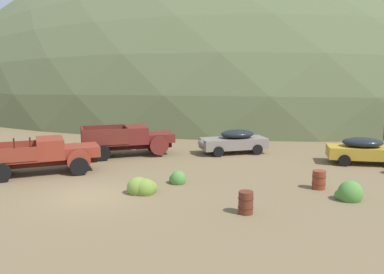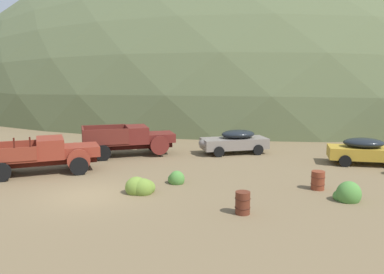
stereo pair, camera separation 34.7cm
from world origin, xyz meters
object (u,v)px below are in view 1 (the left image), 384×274
at_px(oil_drum_spare, 319,180).
at_px(truck_rust_red, 48,155).
at_px(oil_drum_foreground, 246,203).
at_px(car_mustard, 369,150).
at_px(truck_oxblood, 133,139).
at_px(car_primer_gray, 232,141).

bearing_deg(oil_drum_spare, truck_rust_red, 160.71).
bearing_deg(oil_drum_foreground, car_mustard, 38.19).
relative_size(truck_rust_red, car_mustard, 1.31).
bearing_deg(truck_oxblood, car_primer_gray, -11.58).
distance_m(car_primer_gray, oil_drum_foreground, 11.47).
xyz_separation_m(car_mustard, oil_drum_foreground, (-9.26, -7.28, -0.37)).
relative_size(truck_rust_red, oil_drum_foreground, 7.29).
distance_m(truck_oxblood, car_primer_gray, 6.43).
bearing_deg(car_mustard, oil_drum_foreground, -124.03).
bearing_deg(truck_rust_red, car_primer_gray, 5.37).
height_order(car_primer_gray, oil_drum_foreground, car_primer_gray).
distance_m(oil_drum_foreground, oil_drum_spare, 5.06).
relative_size(car_primer_gray, oil_drum_foreground, 5.32).
height_order(truck_oxblood, oil_drum_foreground, truck_oxblood).
height_order(car_primer_gray, oil_drum_spare, car_primer_gray).
height_order(truck_rust_red, car_mustard, truck_rust_red).
distance_m(car_mustard, oil_drum_foreground, 11.79).
xyz_separation_m(car_mustard, oil_drum_spare, (-5.05, -4.47, -0.38)).
relative_size(truck_oxblood, oil_drum_foreground, 6.84).
bearing_deg(truck_rust_red, oil_drum_foreground, -54.10).
bearing_deg(oil_drum_foreground, truck_rust_red, 140.28).
xyz_separation_m(truck_rust_red, car_mustard, (18.17, -0.12, -0.19)).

